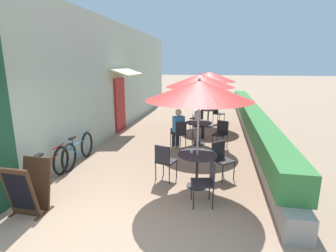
# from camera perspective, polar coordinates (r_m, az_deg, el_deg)

# --- Properties ---
(ground_plane) EXTENTS (120.00, 120.00, 0.00)m
(ground_plane) POSITION_cam_1_polar(r_m,az_deg,el_deg) (4.46, -11.58, -23.41)
(ground_plane) COLOR #9E7F66
(cafe_facade_wall) EXTENTS (0.98, 14.52, 4.20)m
(cafe_facade_wall) POSITION_cam_1_polar(r_m,az_deg,el_deg) (11.16, -10.28, 10.32)
(cafe_facade_wall) COLOR #B2C1AD
(cafe_facade_wall) RESTS_ON ground_plane
(planter_hedge) EXTENTS (0.60, 13.52, 1.01)m
(planter_hedge) POSITION_cam_1_polar(r_m,az_deg,el_deg) (10.72, 17.62, 1.40)
(planter_hedge) COLOR gray
(planter_hedge) RESTS_ON ground_plane
(patio_table_near) EXTENTS (0.86, 0.86, 0.76)m
(patio_table_near) POSITION_cam_1_polar(r_m,az_deg,el_deg) (5.78, 6.36, -7.79)
(patio_table_near) COLOR #28282D
(patio_table_near) RESTS_ON ground_plane
(patio_umbrella_near) EXTENTS (2.21, 2.21, 2.39)m
(patio_umbrella_near) POSITION_cam_1_polar(r_m,az_deg,el_deg) (5.41, 6.79, 7.75)
(patio_umbrella_near) COLOR #B7B7BC
(patio_umbrella_near) RESTS_ON ground_plane
(cafe_chair_near_left) EXTENTS (0.56, 0.56, 0.87)m
(cafe_chair_near_left) POSITION_cam_1_polar(r_m,az_deg,el_deg) (6.32, 11.52, -6.64)
(cafe_chair_near_left) COLOR #232328
(cafe_chair_near_left) RESTS_ON ground_plane
(cafe_chair_near_right) EXTENTS (0.50, 0.50, 0.87)m
(cafe_chair_near_right) POSITION_cam_1_polar(r_m,az_deg,el_deg) (6.05, -0.74, -7.29)
(cafe_chair_near_right) COLOR #232328
(cafe_chair_near_right) RESTS_ON ground_plane
(cafe_chair_near_back) EXTENTS (0.48, 0.48, 0.87)m
(cafe_chair_near_back) POSITION_cam_1_polar(r_m,az_deg,el_deg) (5.11, 8.33, -11.49)
(cafe_chair_near_back) COLOR #232328
(cafe_chair_near_back) RESTS_ON ground_plane
(coffee_cup_near) EXTENTS (0.07, 0.07, 0.09)m
(coffee_cup_near) POSITION_cam_1_polar(r_m,az_deg,el_deg) (5.77, 5.21, -5.39)
(coffee_cup_near) COLOR white
(coffee_cup_near) RESTS_ON patio_table_near
(patio_table_mid) EXTENTS (0.86, 0.86, 0.76)m
(patio_table_mid) POSITION_cam_1_polar(r_m,az_deg,el_deg) (8.79, 6.70, -0.36)
(patio_table_mid) COLOR #28282D
(patio_table_mid) RESTS_ON ground_plane
(patio_umbrella_mid) EXTENTS (2.21, 2.21, 2.39)m
(patio_umbrella_mid) POSITION_cam_1_polar(r_m,az_deg,el_deg) (8.56, 6.98, 9.81)
(patio_umbrella_mid) COLOR #B7B7BC
(patio_umbrella_mid) RESTS_ON ground_plane
(cafe_chair_mid_left) EXTENTS (0.53, 0.53, 0.87)m
(cafe_chair_mid_left) POSITION_cam_1_polar(r_m,az_deg,el_deg) (8.56, 11.48, -1.32)
(cafe_chair_mid_left) COLOR #232328
(cafe_chair_mid_left) RESTS_ON ground_plane
(cafe_chair_mid_right) EXTENTS (0.44, 0.44, 0.87)m
(cafe_chair_mid_right) POSITION_cam_1_polar(r_m,az_deg,el_deg) (9.55, 6.08, 0.42)
(cafe_chair_mid_right) COLOR #232328
(cafe_chair_mid_right) RESTS_ON ground_plane
(seated_patron_mid_right) EXTENTS (0.43, 0.36, 1.25)m
(seated_patron_mid_right) POSITION_cam_1_polar(r_m,az_deg,el_deg) (9.52, 6.78, 1.41)
(seated_patron_mid_right) COLOR #23232D
(seated_patron_mid_right) RESTS_ON ground_plane
(cafe_chair_mid_back) EXTENTS (0.56, 0.56, 0.87)m
(cafe_chair_mid_back) POSITION_cam_1_polar(r_m,az_deg,el_deg) (8.37, 2.48, -1.39)
(cafe_chair_mid_back) COLOR #232328
(cafe_chair_mid_back) RESTS_ON ground_plane
(seated_patron_mid_back) EXTENTS (0.49, 0.51, 1.25)m
(seated_patron_mid_back) POSITION_cam_1_polar(r_m,az_deg,el_deg) (8.42, 2.14, -0.09)
(seated_patron_mid_back) COLOR #23232D
(seated_patron_mid_back) RESTS_ON ground_plane
(patio_table_far) EXTENTS (0.86, 0.86, 0.76)m
(patio_table_far) POSITION_cam_1_polar(r_m,az_deg,el_deg) (11.41, 8.75, 2.77)
(patio_table_far) COLOR #28282D
(patio_table_far) RESTS_ON ground_plane
(patio_umbrella_far) EXTENTS (2.21, 2.21, 2.39)m
(patio_umbrella_far) POSITION_cam_1_polar(r_m,az_deg,el_deg) (11.23, 9.03, 10.59)
(patio_umbrella_far) COLOR #B7B7BC
(patio_umbrella_far) RESTS_ON ground_plane
(cafe_chair_far_left) EXTENTS (0.56, 0.56, 0.87)m
(cafe_chair_far_left) POSITION_cam_1_polar(r_m,az_deg,el_deg) (10.79, 6.52, 1.91)
(cafe_chair_far_left) COLOR #232328
(cafe_chair_far_left) RESTS_ON ground_plane
(cafe_chair_far_right) EXTENTS (0.56, 0.56, 0.87)m
(cafe_chair_far_right) POSITION_cam_1_polar(r_m,az_deg,el_deg) (12.07, 10.72, 3.00)
(cafe_chair_far_right) COLOR #232328
(cafe_chair_far_right) RESTS_ON ground_plane
(coffee_cup_far) EXTENTS (0.07, 0.07, 0.09)m
(coffee_cup_far) POSITION_cam_1_polar(r_m,az_deg,el_deg) (11.44, 8.04, 3.97)
(coffee_cup_far) COLOR teal
(coffee_cup_far) RESTS_ON patio_table_far
(bicycle_leaning) EXTENTS (0.18, 1.78, 0.81)m
(bicycle_leaning) POSITION_cam_1_polar(r_m,az_deg,el_deg) (6.50, -24.60, -8.41)
(bicycle_leaning) COLOR black
(bicycle_leaning) RESTS_ON ground_plane
(bicycle_second) EXTENTS (0.19, 1.80, 0.83)m
(bicycle_second) POSITION_cam_1_polar(r_m,az_deg,el_deg) (7.50, -18.91, -4.98)
(bicycle_second) COLOR black
(bicycle_second) RESTS_ON ground_plane
(menu_board) EXTENTS (0.61, 0.65, 0.97)m
(menu_board) POSITION_cam_1_polar(r_m,az_deg,el_deg) (5.45, -28.07, -11.82)
(menu_board) COLOR #422819
(menu_board) RESTS_ON ground_plane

